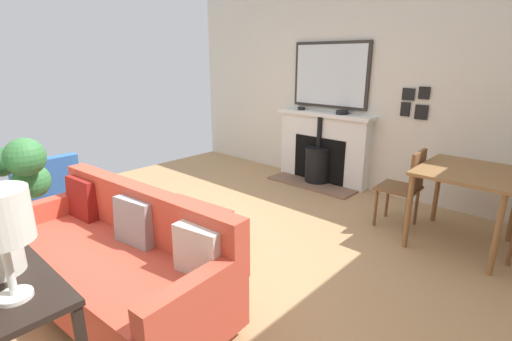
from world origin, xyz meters
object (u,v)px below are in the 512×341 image
(armchair_accent, at_px, (44,191))
(dining_chair_near_fireplace, at_px, (407,183))
(mantel_bowl_near, at_px, (301,108))
(dining_table, at_px, (467,181))
(mantel_bowl_far, at_px, (342,112))
(fireplace, at_px, (322,152))
(sofa, at_px, (115,260))
(ottoman, at_px, (181,227))

(armchair_accent, bearing_deg, dining_chair_near_fireplace, 134.09)
(mantel_bowl_near, distance_m, dining_table, 2.59)
(mantel_bowl_far, bearing_deg, fireplace, -85.70)
(mantel_bowl_near, height_order, armchair_accent, mantel_bowl_near)
(sofa, bearing_deg, mantel_bowl_near, -165.89)
(ottoman, height_order, armchair_accent, armchair_accent)
(sofa, xyz_separation_m, dining_table, (-2.68, 1.58, 0.29))
(fireplace, relative_size, ottoman, 1.76)
(mantel_bowl_far, bearing_deg, dining_chair_near_fireplace, 58.79)
(ottoman, bearing_deg, sofa, 20.56)
(fireplace, height_order, mantel_bowl_far, mantel_bowl_far)
(dining_table, bearing_deg, mantel_bowl_near, -106.98)
(sofa, distance_m, dining_table, 3.13)
(dining_chair_near_fireplace, bearing_deg, armchair_accent, -45.91)
(mantel_bowl_near, xyz_separation_m, mantel_bowl_far, (0.00, 0.67, 0.00))
(sofa, xyz_separation_m, dining_chair_near_fireplace, (-2.68, 1.04, 0.15))
(dining_table, bearing_deg, fireplace, -109.51)
(fireplace, relative_size, mantel_bowl_near, 12.87)
(fireplace, distance_m, mantel_bowl_far, 0.66)
(mantel_bowl_near, xyz_separation_m, dining_table, (0.75, 2.45, -0.39))
(fireplace, bearing_deg, dining_chair_near_fireplace, 64.33)
(mantel_bowl_near, distance_m, ottoman, 2.81)
(mantel_bowl_near, bearing_deg, fireplace, 87.00)
(mantel_bowl_near, bearing_deg, mantel_bowl_far, 90.00)
(sofa, xyz_separation_m, ottoman, (-0.80, -0.30, -0.11))
(fireplace, xyz_separation_m, dining_chair_near_fireplace, (0.72, 1.51, 0.06))
(fireplace, bearing_deg, mantel_bowl_near, -93.00)
(mantel_bowl_near, distance_m, sofa, 3.60)
(ottoman, bearing_deg, mantel_bowl_near, -167.92)
(dining_table, bearing_deg, armchair_accent, -51.19)
(mantel_bowl_far, height_order, armchair_accent, mantel_bowl_far)
(fireplace, xyz_separation_m, mantel_bowl_near, (-0.02, -0.40, 0.59))
(fireplace, relative_size, dining_table, 1.60)
(mantel_bowl_near, relative_size, mantel_bowl_far, 0.68)
(mantel_bowl_far, xyz_separation_m, dining_table, (0.75, 1.77, -0.39))
(armchair_accent, distance_m, dining_table, 4.13)
(mantel_bowl_far, relative_size, armchair_accent, 0.20)
(sofa, distance_m, dining_chair_near_fireplace, 2.88)
(armchair_accent, distance_m, dining_chair_near_fireplace, 3.72)
(mantel_bowl_far, distance_m, ottoman, 2.75)
(mantel_bowl_near, bearing_deg, dining_chair_near_fireplace, 68.64)
(armchair_accent, bearing_deg, ottoman, 117.72)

